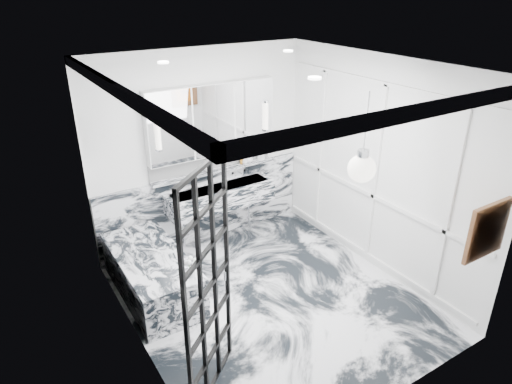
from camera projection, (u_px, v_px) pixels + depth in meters
floor at (272, 299)px, 5.60m from camera, size 3.60×3.60×0.00m
ceiling at (276, 66)px, 4.42m from camera, size 3.60×3.60×0.00m
wall_back at (201, 150)px, 6.39m from camera, size 3.60×0.00×3.60m
wall_front at (400, 278)px, 3.63m from camera, size 3.60×0.00×3.60m
wall_left at (131, 235)px, 4.24m from camera, size 0.00×3.60×3.60m
wall_right at (378, 167)px, 5.78m from camera, size 0.00×3.60×3.60m
marble_clad_back at (205, 206)px, 6.74m from camera, size 3.18×0.05×1.05m
marble_clad_left at (133, 240)px, 4.27m from camera, size 0.02×3.56×2.68m
panel_molding at (376, 175)px, 5.82m from camera, size 0.03×3.40×2.30m
soap_bottle_a at (245, 156)px, 6.72m from camera, size 0.09×0.09×0.22m
soap_bottle_b at (261, 154)px, 6.87m from camera, size 0.10×0.10×0.17m
soap_bottle_c at (249, 158)px, 6.78m from camera, size 0.14×0.14×0.14m
face_pot at (208, 167)px, 6.44m from camera, size 0.15×0.15×0.15m
amber_bottle at (241, 161)px, 6.72m from camera, size 0.04×0.04×0.10m
flower_vase at (192, 272)px, 5.06m from camera, size 0.07×0.07×0.12m
crittall_door at (208, 288)px, 3.95m from camera, size 0.70×0.59×2.25m
artwork at (487, 230)px, 4.22m from camera, size 0.46×0.04×0.46m
pendant_light at (362, 169)px, 3.92m from camera, size 0.24×0.24×0.24m
trough_sink at (221, 197)px, 6.56m from camera, size 1.60×0.45×0.30m
ledge at (214, 171)px, 6.54m from camera, size 1.90×0.14×0.04m
subway_tile at (212, 161)px, 6.53m from camera, size 1.90×0.03×0.23m
mirror_cabinet at (212, 120)px, 6.23m from camera, size 1.90×0.16×1.00m
sconce_left at (158, 134)px, 5.78m from camera, size 0.07×0.07×0.40m
sconce_right at (266, 116)px, 6.57m from camera, size 0.07×0.07×0.40m
bathtub at (152, 274)px, 5.60m from camera, size 0.75×1.65×0.55m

